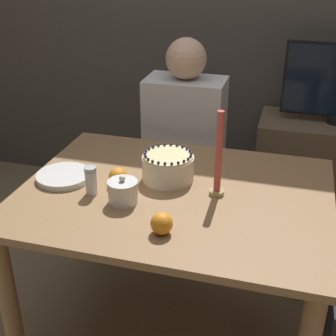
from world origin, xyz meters
TOP-DOWN VIEW (x-y plane):
  - ground_plane at (0.00, 0.00)m, footprint 12.00×12.00m
  - dining_table at (0.00, 0.00)m, footprint 1.21×0.92m
  - cake at (-0.05, 0.09)m, footprint 0.21×0.21m
  - sugar_bowl at (-0.16, -0.13)m, footprint 0.11×0.11m
  - sugar_shaker at (-0.30, -0.10)m, footprint 0.05×0.05m
  - plate_stack at (-0.47, -0.02)m, footprint 0.22×0.22m
  - candle at (0.16, 0.02)m, footprint 0.06×0.06m
  - orange_fruit_0 at (0.03, -0.29)m, footprint 0.08×0.08m
  - orange_fruit_1 at (-0.23, -0.02)m, footprint 0.08×0.08m
  - person_man_blue_shirt at (-0.12, 0.66)m, footprint 0.40×0.34m
  - side_cabinet at (0.65, 1.15)m, footprint 0.85×0.40m

SIDE VIEW (x-z plane):
  - ground_plane at x=0.00m, z-range 0.00..0.00m
  - side_cabinet at x=0.65m, z-range 0.00..0.67m
  - person_man_blue_shirt at x=-0.12m, z-range -0.08..1.13m
  - dining_table at x=0.00m, z-range 0.25..0.99m
  - plate_stack at x=-0.47m, z-range 0.75..0.77m
  - orange_fruit_0 at x=0.03m, z-range 0.75..0.82m
  - orange_fruit_1 at x=-0.23m, z-range 0.75..0.82m
  - sugar_bowl at x=-0.16m, z-range 0.74..0.85m
  - cake at x=-0.05m, z-range 0.74..0.86m
  - sugar_shaker at x=-0.30m, z-range 0.75..0.86m
  - candle at x=0.16m, z-range 0.72..1.06m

